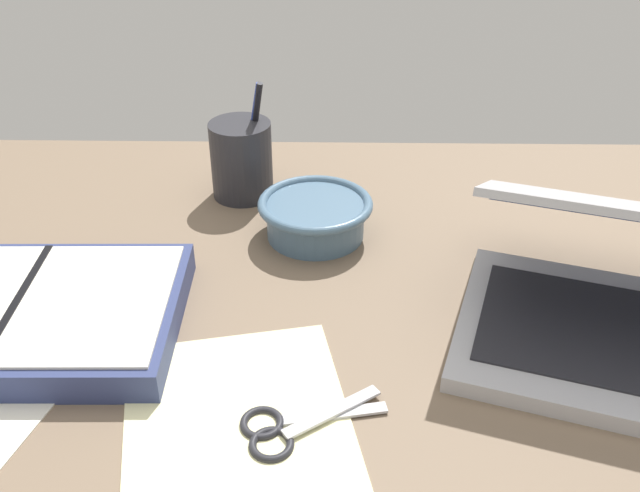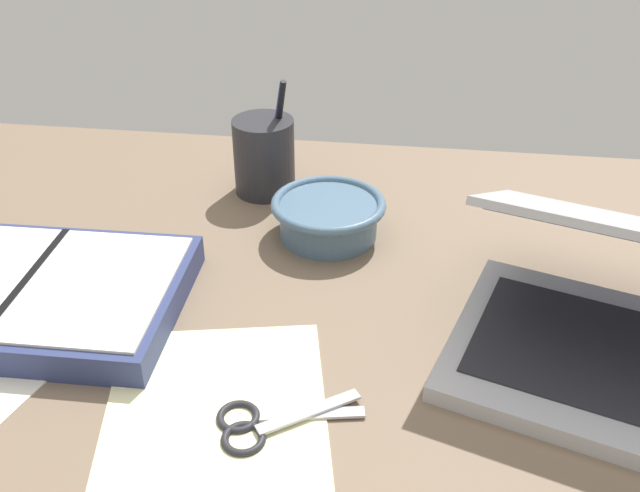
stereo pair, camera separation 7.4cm
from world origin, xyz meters
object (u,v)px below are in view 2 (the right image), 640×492
at_px(bowl, 328,216).
at_px(scissors, 258,424).
at_px(planner, 31,293).
at_px(pen_cup, 264,156).

distance_m(bowl, scissors, 0.33).
relative_size(planner, scissors, 2.49).
height_order(bowl, planner, bowl).
height_order(pen_cup, planner, pen_cup).
bearing_deg(planner, bowl, 31.42).
bearing_deg(scissors, pen_cup, 77.65).
bearing_deg(bowl, pen_cup, 133.44).
bearing_deg(pen_cup, bowl, -46.56).
distance_m(pen_cup, planner, 0.36).
relative_size(bowl, pen_cup, 0.89).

